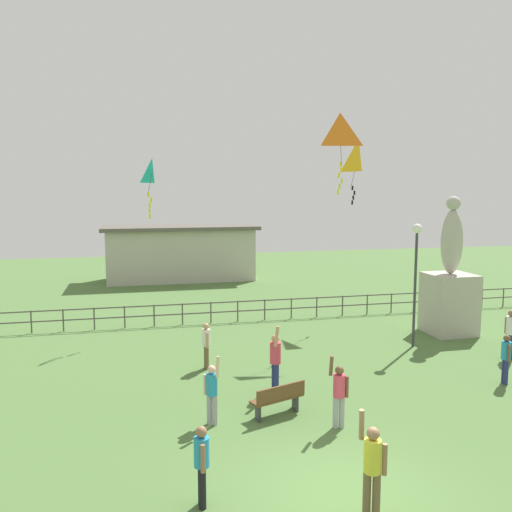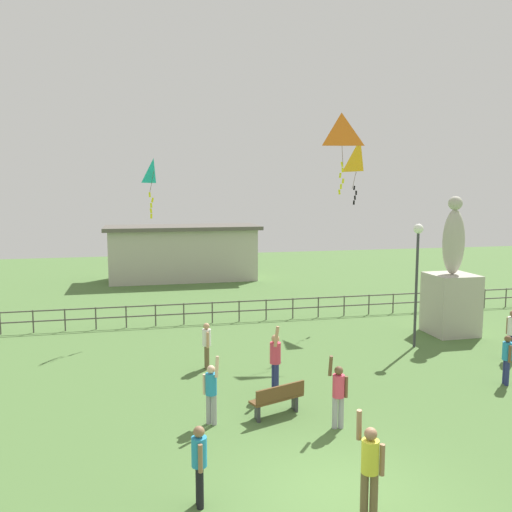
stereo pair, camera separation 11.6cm
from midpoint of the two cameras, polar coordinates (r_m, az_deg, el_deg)
ground_plane at (r=11.42m, az=9.13°, el=-23.92°), size 80.00×80.00×0.00m
statue_monument at (r=23.24m, az=19.86°, el=-3.52°), size 1.78×1.78×5.64m
lamppost at (r=20.58m, az=16.59°, el=-0.26°), size 0.36×0.36×4.65m
park_bench at (r=14.40m, az=2.18°, el=-14.98°), size 1.55×0.90×0.85m
person_0 at (r=13.79m, az=-4.99°, el=-14.06°), size 0.40×0.38×1.80m
person_1 at (r=15.74m, az=1.86°, el=-10.89°), size 0.32×0.54×2.03m
person_2 at (r=18.07m, az=24.99°, el=-9.65°), size 0.28×0.45×1.52m
person_3 at (r=10.40m, az=12.00°, el=-20.97°), size 0.47×0.40×2.00m
person_4 at (r=17.84m, az=-5.54°, el=-9.20°), size 0.28×0.46×1.54m
person_5 at (r=10.59m, az=-6.16°, el=-20.93°), size 0.29×0.47×1.56m
person_6 at (r=20.70m, az=25.43°, el=-7.17°), size 0.32×0.54×2.04m
person_7 at (r=13.69m, az=8.62°, el=-14.14°), size 0.48×0.32×1.86m
kite_0 at (r=22.35m, az=-11.19°, el=8.62°), size 0.66×0.73×2.45m
kite_1 at (r=25.01m, az=10.73°, el=10.34°), size 0.79×1.11×2.96m
kite_2 at (r=22.19m, az=8.81°, el=12.85°), size 1.28×0.93×3.22m
waterfront_railing at (r=23.87m, az=-4.66°, el=-5.69°), size 36.04×0.06×0.95m
pavilion_building at (r=35.40m, az=-8.18°, el=0.38°), size 9.98×3.99×3.58m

